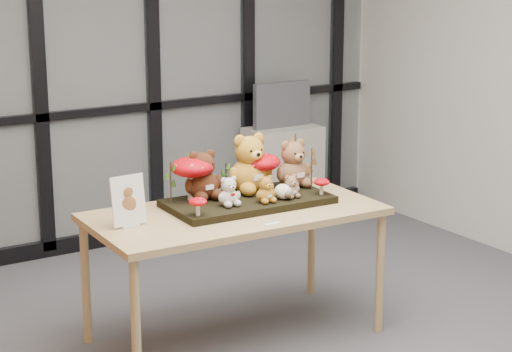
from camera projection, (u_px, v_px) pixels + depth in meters
room_shell at (288, 61)px, 4.70m from camera, size 5.00×5.00×5.00m
glass_partition at (97, 62)px, 6.78m from camera, size 4.90×0.06×2.78m
display_table at (235, 221)px, 5.31m from camera, size 1.69×0.89×0.78m
diorama_tray at (248, 201)px, 5.40m from camera, size 0.97×0.51×0.04m
bear_pooh_yellow at (249, 160)px, 5.50m from camera, size 0.31×0.28×0.39m
bear_brown_medium at (202, 172)px, 5.35m from camera, size 0.25×0.23×0.32m
bear_tan_back at (293, 161)px, 5.62m from camera, size 0.25×0.23×0.32m
bear_small_yellow at (265, 188)px, 5.29m from camera, size 0.14×0.12×0.17m
bear_white_bow at (229, 190)px, 5.22m from camera, size 0.15×0.13×0.19m
bear_beige_small at (291, 185)px, 5.39m from camera, size 0.12×0.11×0.15m
plush_cream_hedgehog at (283, 191)px, 5.37m from camera, size 0.08×0.07×0.10m
mushroom_back_left at (192, 176)px, 5.33m from camera, size 0.25×0.25×0.28m
mushroom_back_right at (262, 170)px, 5.54m from camera, size 0.22×0.22×0.25m
mushroom_front_left at (198, 206)px, 5.04m from camera, size 0.10×0.10×0.11m
mushroom_front_right at (322, 186)px, 5.47m from camera, size 0.10×0.10×0.11m
sprig_green_far_left at (171, 183)px, 5.26m from camera, size 0.05×0.05×0.24m
sprig_green_mid_left at (191, 175)px, 5.38m from camera, size 0.05×0.05×0.27m
sprig_dry_far_right at (295, 160)px, 5.64m from camera, size 0.05×0.05×0.33m
sprig_dry_mid_right at (312, 169)px, 5.56m from camera, size 0.05×0.05×0.25m
sprig_green_centre at (226, 177)px, 5.51m from camera, size 0.05×0.05×0.18m
sign_holder at (128, 203)px, 4.97m from camera, size 0.20×0.07×0.28m
label_card at (272, 224)px, 5.04m from camera, size 0.09×0.03×0.00m
cabinet at (283, 175)px, 7.64m from camera, size 0.61×0.35×0.81m
monitor at (282, 105)px, 7.51m from camera, size 0.52×0.05×0.37m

